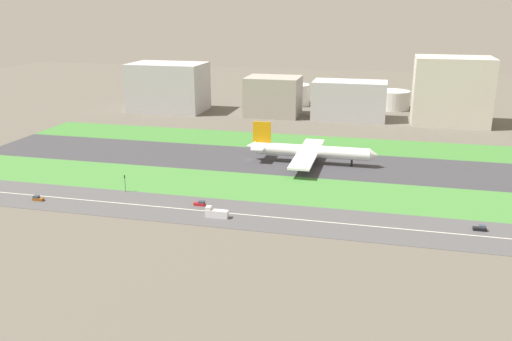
{
  "coord_description": "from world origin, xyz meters",
  "views": [
    {
      "loc": [
        65.62,
        -253.27,
        74.92
      ],
      "look_at": [
        12.76,
        -36.5,
        6.0
      ],
      "focal_mm": 37.77,
      "sensor_mm": 36.0,
      "label": 1
    }
  ],
  "objects_px": {
    "terminal_building": "(168,87)",
    "fuel_tank_west": "(294,95)",
    "car_2": "(38,198)",
    "fuel_tank_centre": "(342,96)",
    "airliner": "(308,151)",
    "truck_0": "(216,213)",
    "hangar_building": "(273,96)",
    "cargo_warehouse": "(451,91)",
    "car_1": "(480,228)",
    "office_tower": "(349,100)",
    "traffic_light": "(125,182)",
    "fuel_tank_east": "(392,100)",
    "car_0": "(200,204)"
  },
  "relations": [
    {
      "from": "terminal_building",
      "to": "fuel_tank_west",
      "type": "height_order",
      "value": "terminal_building"
    },
    {
      "from": "car_2",
      "to": "fuel_tank_centre",
      "type": "distance_m",
      "value": 257.23
    },
    {
      "from": "airliner",
      "to": "truck_0",
      "type": "bearing_deg",
      "value": -106.01
    },
    {
      "from": "hangar_building",
      "to": "fuel_tank_west",
      "type": "bearing_deg",
      "value": 81.05
    },
    {
      "from": "fuel_tank_west",
      "to": "cargo_warehouse",
      "type": "bearing_deg",
      "value": -22.15
    },
    {
      "from": "car_1",
      "to": "car_2",
      "type": "height_order",
      "value": "same"
    },
    {
      "from": "truck_0",
      "to": "fuel_tank_centre",
      "type": "xyz_separation_m",
      "value": [
        25.04,
        237.0,
        6.36
      ]
    },
    {
      "from": "office_tower",
      "to": "cargo_warehouse",
      "type": "xyz_separation_m",
      "value": [
        64.94,
        0.0,
        8.69
      ]
    },
    {
      "from": "traffic_light",
      "to": "office_tower",
      "type": "bearing_deg",
      "value": 65.61
    },
    {
      "from": "fuel_tank_centre",
      "to": "car_1",
      "type": "bearing_deg",
      "value": -73.44
    },
    {
      "from": "car_1",
      "to": "terminal_building",
      "type": "relative_size",
      "value": 0.08
    },
    {
      "from": "office_tower",
      "to": "fuel_tank_east",
      "type": "xyz_separation_m",
      "value": [
        28.65,
        45.0,
        -6.07
      ]
    },
    {
      "from": "traffic_light",
      "to": "fuel_tank_centre",
      "type": "height_order",
      "value": "fuel_tank_centre"
    },
    {
      "from": "car_1",
      "to": "terminal_building",
      "type": "bearing_deg",
      "value": 136.29
    },
    {
      "from": "hangar_building",
      "to": "car_2",
      "type": "bearing_deg",
      "value": -106.09
    },
    {
      "from": "traffic_light",
      "to": "car_0",
      "type": "bearing_deg",
      "value": -12.62
    },
    {
      "from": "truck_0",
      "to": "fuel_tank_east",
      "type": "relative_size",
      "value": 0.33
    },
    {
      "from": "fuel_tank_west",
      "to": "fuel_tank_centre",
      "type": "bearing_deg",
      "value": 0.0
    },
    {
      "from": "truck_0",
      "to": "terminal_building",
      "type": "bearing_deg",
      "value": -63.0
    },
    {
      "from": "car_2",
      "to": "cargo_warehouse",
      "type": "height_order",
      "value": "cargo_warehouse"
    },
    {
      "from": "car_2",
      "to": "fuel_tank_east",
      "type": "bearing_deg",
      "value": -119.98
    },
    {
      "from": "car_0",
      "to": "truck_0",
      "type": "height_order",
      "value": "truck_0"
    },
    {
      "from": "office_tower",
      "to": "cargo_warehouse",
      "type": "bearing_deg",
      "value": 0.0
    },
    {
      "from": "car_0",
      "to": "cargo_warehouse",
      "type": "height_order",
      "value": "cargo_warehouse"
    },
    {
      "from": "office_tower",
      "to": "terminal_building",
      "type": "bearing_deg",
      "value": 180.0
    },
    {
      "from": "traffic_light",
      "to": "fuel_tank_east",
      "type": "distance_m",
      "value": 244.0
    },
    {
      "from": "car_1",
      "to": "hangar_building",
      "type": "distance_m",
      "value": 213.99
    },
    {
      "from": "truck_0",
      "to": "cargo_warehouse",
      "type": "xyz_separation_m",
      "value": [
        98.31,
        192.0,
        19.91
      ]
    },
    {
      "from": "terminal_building",
      "to": "hangar_building",
      "type": "relative_size",
      "value": 1.45
    },
    {
      "from": "office_tower",
      "to": "fuel_tank_west",
      "type": "distance_m",
      "value": 64.25
    },
    {
      "from": "airliner",
      "to": "terminal_building",
      "type": "distance_m",
      "value": 166.05
    },
    {
      "from": "fuel_tank_west",
      "to": "hangar_building",
      "type": "bearing_deg",
      "value": -98.95
    },
    {
      "from": "car_1",
      "to": "fuel_tank_centre",
      "type": "distance_m",
      "value": 236.93
    },
    {
      "from": "fuel_tank_east",
      "to": "traffic_light",
      "type": "bearing_deg",
      "value": -116.15
    },
    {
      "from": "car_1",
      "to": "fuel_tank_centre",
      "type": "bearing_deg",
      "value": 106.56
    },
    {
      "from": "truck_0",
      "to": "terminal_building",
      "type": "distance_m",
      "value": 216.06
    },
    {
      "from": "office_tower",
      "to": "hangar_building",
      "type": "bearing_deg",
      "value": 180.0
    },
    {
      "from": "truck_0",
      "to": "hangar_building",
      "type": "bearing_deg",
      "value": -84.26
    },
    {
      "from": "car_1",
      "to": "fuel_tank_east",
      "type": "distance_m",
      "value": 229.12
    },
    {
      "from": "car_1",
      "to": "cargo_warehouse",
      "type": "distance_m",
      "value": 183.26
    },
    {
      "from": "terminal_building",
      "to": "fuel_tank_centre",
      "type": "relative_size",
      "value": 2.17
    },
    {
      "from": "car_0",
      "to": "fuel_tank_centre",
      "type": "relative_size",
      "value": 0.18
    },
    {
      "from": "car_0",
      "to": "car_2",
      "type": "distance_m",
      "value": 65.66
    },
    {
      "from": "airliner",
      "to": "car_2",
      "type": "distance_m",
      "value": 124.65
    },
    {
      "from": "fuel_tank_west",
      "to": "fuel_tank_centre",
      "type": "height_order",
      "value": "fuel_tank_centre"
    },
    {
      "from": "office_tower",
      "to": "airliner",
      "type": "bearing_deg",
      "value": -95.51
    },
    {
      "from": "traffic_light",
      "to": "truck_0",
      "type": "bearing_deg",
      "value": -21.57
    },
    {
      "from": "airliner",
      "to": "cargo_warehouse",
      "type": "relative_size",
      "value": 1.36
    },
    {
      "from": "truck_0",
      "to": "traffic_light",
      "type": "xyz_separation_m",
      "value": [
        -45.52,
        17.99,
        2.62
      ]
    },
    {
      "from": "airliner",
      "to": "fuel_tank_west",
      "type": "height_order",
      "value": "airliner"
    }
  ]
}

